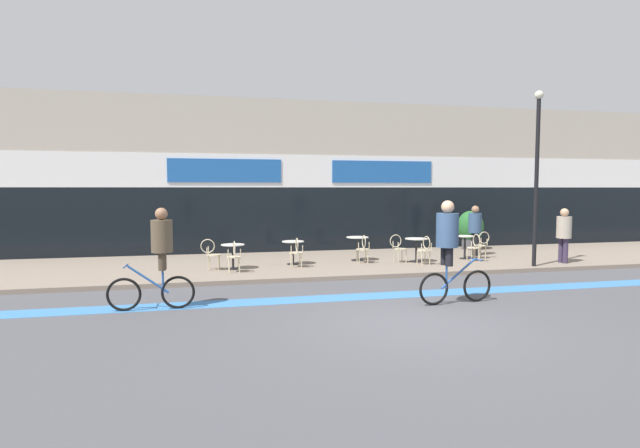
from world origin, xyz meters
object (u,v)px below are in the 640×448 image
bistro_table_4 (465,243)px  cyclist_2 (449,243)px  bistro_table_2 (357,244)px  cafe_chair_3_near (425,248)px  cafe_chair_2_near (363,247)px  cyclist_0 (159,251)px  bistro_table_0 (233,251)px  cafe_chair_1_near (296,250)px  cafe_chair_4_near (475,246)px  planter_pot (470,229)px  bistro_table_1 (293,248)px  cafe_chair_0_side (211,252)px  cafe_chair_0_near (234,254)px  cafe_chair_4_side (482,243)px  bistro_table_3 (416,245)px  lamp_post (537,166)px  pedestrian_far_end (564,231)px  cafe_chair_3_side (398,246)px  pedestrian_near_end (475,226)px

bistro_table_4 → cyclist_2: bearing=-122.1°
bistro_table_2 → cafe_chair_3_near: size_ratio=0.86×
cafe_chair_2_near → cyclist_0: bearing=130.7°
cafe_chair_3_near → cyclist_2: 4.81m
bistro_table_0 → cafe_chair_1_near: bearing=-4.1°
cafe_chair_3_near → cyclist_0: 8.38m
cafe_chair_4_near → planter_pot: 3.41m
bistro_table_2 → cafe_chair_2_near: bearing=-90.5°
bistro_table_4 → cyclist_2: size_ratio=0.35×
bistro_table_1 → cafe_chair_2_near: (2.20, -0.26, -0.00)m
cafe_chair_1_near → bistro_table_2: bearing=-64.1°
cafe_chair_1_near → cafe_chair_4_near: 5.84m
bistro_table_0 → cafe_chair_0_side: cafe_chair_0_side is taller
cafe_chair_0_near → cafe_chair_4_side: (8.33, 1.06, 0.00)m
cafe_chair_3_near → cyclist_0: size_ratio=0.43×
cafe_chair_4_near → cafe_chair_1_near: bearing=88.4°
bistro_table_3 → cafe_chair_4_near: cafe_chair_4_near is taller
bistro_table_2 → lamp_post: 5.96m
bistro_table_1 → lamp_post: bearing=-15.4°
bistro_table_1 → cafe_chair_4_side: bearing=-0.5°
lamp_post → pedestrian_far_end: bearing=15.7°
bistro_table_0 → cafe_chair_3_side: size_ratio=0.81×
bistro_table_2 → cafe_chair_0_near: size_ratio=0.86×
pedestrian_far_end → pedestrian_near_end: bearing=-60.6°
lamp_post → cafe_chair_3_near: bearing=162.4°
cafe_chair_0_side → lamp_post: 10.03m
cafe_chair_2_near → cyclist_0: cyclist_0 is taller
cafe_chair_0_near → cafe_chair_0_side: bearing=43.1°
bistro_table_2 → bistro_table_4: (3.63, -0.43, -0.01)m
cafe_chair_0_side → bistro_table_4: bearing=9.7°
cafe_chair_3_side → pedestrian_far_end: bearing=-20.3°
cafe_chair_4_near → pedestrian_near_end: bearing=-31.0°
lamp_post → cyclist_2: bearing=-143.0°
cafe_chair_0_side → bistro_table_2: bearing=17.1°
cyclist_2 → cafe_chair_0_side: bearing=129.0°
bistro_table_4 → cyclist_0: (-9.40, -4.53, 0.54)m
bistro_table_3 → cafe_chair_4_side: 2.52m
bistro_table_0 → bistro_table_2: (4.07, 0.86, 0.04)m
bistro_table_1 → pedestrian_near_end: (6.61, 0.64, 0.52)m
planter_pot → pedestrian_far_end: pedestrian_far_end is taller
cafe_chair_3_side → cafe_chair_4_near: size_ratio=1.00×
bistro_table_2 → cafe_chair_4_near: 3.79m
bistro_table_4 → cafe_chair_3_near: size_ratio=0.86×
bistro_table_2 → bistro_table_4: 3.66m
cafe_chair_3_side → bistro_table_3: bearing=-5.8°
bistro_table_0 → cyclist_2: bearing=-49.1°
planter_pot → bistro_table_0: bearing=-163.1°
bistro_table_2 → lamp_post: lamp_post is taller
cafe_chair_0_near → lamp_post: lamp_post is taller
bistro_table_3 → cafe_chair_3_side: bearing=-179.2°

